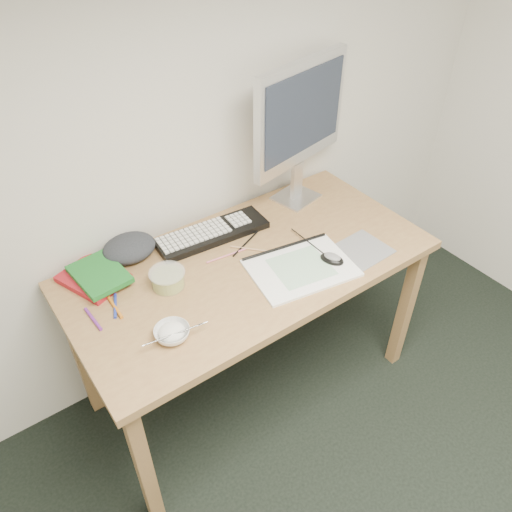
# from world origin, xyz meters

# --- Properties ---
(desk) EXTENTS (1.40, 0.70, 0.75)m
(desk) POSITION_xyz_m (0.22, 1.43, 0.67)
(desk) COLOR #A37E4B
(desk) RESTS_ON ground
(mousepad) EXTENTS (0.21, 0.19, 0.00)m
(mousepad) POSITION_xyz_m (0.62, 1.23, 0.75)
(mousepad) COLOR gray
(mousepad) RESTS_ON desk
(sketchpad) EXTENTS (0.42, 0.33, 0.01)m
(sketchpad) POSITION_xyz_m (0.35, 1.28, 0.76)
(sketchpad) COLOR white
(sketchpad) RESTS_ON desk
(keyboard) EXTENTS (0.47, 0.18, 0.03)m
(keyboard) POSITION_xyz_m (0.18, 1.65, 0.76)
(keyboard) COLOR black
(keyboard) RESTS_ON desk
(monitor) EXTENTS (0.52, 0.20, 0.61)m
(monitor) POSITION_xyz_m (0.64, 1.67, 1.13)
(monitor) COLOR silver
(monitor) RESTS_ON desk
(mouse) EXTENTS (0.09, 0.11, 0.03)m
(mouse) POSITION_xyz_m (0.47, 1.24, 0.78)
(mouse) COLOR black
(mouse) RESTS_ON sketchpad
(rice_bowl) EXTENTS (0.14, 0.14, 0.04)m
(rice_bowl) POSITION_xyz_m (-0.21, 1.26, 0.77)
(rice_bowl) COLOR silver
(rice_bowl) RESTS_ON desk
(chopsticks) EXTENTS (0.21, 0.05, 0.02)m
(chopsticks) POSITION_xyz_m (-0.20, 1.24, 0.79)
(chopsticks) COLOR #B0B0B2
(chopsticks) RESTS_ON rice_bowl
(fruit_tub) EXTENTS (0.17, 0.17, 0.06)m
(fruit_tub) POSITION_xyz_m (-0.10, 1.49, 0.78)
(fruit_tub) COLOR #C9C947
(fruit_tub) RESTS_ON desk
(book_red) EXTENTS (0.24, 0.28, 0.02)m
(book_red) POSITION_xyz_m (-0.31, 1.67, 0.76)
(book_red) COLOR maroon
(book_red) RESTS_ON desk
(book_green) EXTENTS (0.18, 0.24, 0.02)m
(book_green) POSITION_xyz_m (-0.29, 1.66, 0.78)
(book_green) COLOR #1A6824
(book_green) RESTS_ON book_red
(cloth_lump) EXTENTS (0.21, 0.19, 0.07)m
(cloth_lump) POSITION_xyz_m (-0.14, 1.73, 0.79)
(cloth_lump) COLOR #27292F
(cloth_lump) RESTS_ON desk
(pencil_pink) EXTENTS (0.17, 0.02, 0.01)m
(pencil_pink) POSITION_xyz_m (0.16, 1.51, 0.75)
(pencil_pink) COLOR #DB6D87
(pencil_pink) RESTS_ON desk
(pencil_tan) EXTENTS (0.13, 0.14, 0.01)m
(pencil_tan) POSITION_xyz_m (0.27, 1.48, 0.75)
(pencil_tan) COLOR tan
(pencil_tan) RESTS_ON desk
(pencil_black) EXTENTS (0.17, 0.08, 0.01)m
(pencil_black) POSITION_xyz_m (0.26, 1.53, 0.75)
(pencil_black) COLOR black
(pencil_black) RESTS_ON desk
(marker_blue) EXTENTS (0.06, 0.11, 0.01)m
(marker_blue) POSITION_xyz_m (-0.30, 1.50, 0.76)
(marker_blue) COLOR #1C2E9B
(marker_blue) RESTS_ON desk
(marker_orange) EXTENTS (0.01, 0.12, 0.01)m
(marker_orange) POSITION_xyz_m (-0.30, 1.50, 0.76)
(marker_orange) COLOR orange
(marker_orange) RESTS_ON desk
(marker_purple) EXTENTS (0.02, 0.12, 0.01)m
(marker_purple) POSITION_xyz_m (-0.39, 1.49, 0.76)
(marker_purple) COLOR #6C2589
(marker_purple) RESTS_ON desk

